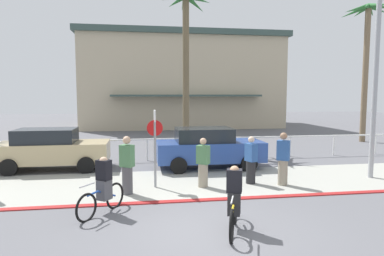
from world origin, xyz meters
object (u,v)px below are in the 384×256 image
Objects in this scene: cyclist_blue_0 at (103,187)px; cyclist_yellow_1 at (234,200)px; stop_sign_bike_lane at (155,137)px; pedestrian_0 at (127,167)px; car_blue_2 at (208,148)px; palm_tree_2 at (186,34)px; pedestrian_2 at (251,162)px; streetlight_curb at (381,60)px; palm_tree_3 at (367,40)px; car_tan_1 at (52,149)px; pedestrian_3 at (203,165)px; pedestrian_1 at (283,161)px.

cyclist_yellow_1 is (3.03, -1.59, 0.00)m from cyclist_blue_0.
pedestrian_0 is (-0.88, -0.64, -0.83)m from stop_sign_bike_lane.
stop_sign_bike_lane reaches higher than car_blue_2.
palm_tree_2 is at bearing 70.51° from cyclist_blue_0.
car_blue_2 is at bearing 108.92° from pedestrian_2.
palm_tree_2 is at bearing 125.79° from streetlight_curb.
car_tan_1 is at bearing -162.23° from palm_tree_3.
palm_tree_3 is at bearing 33.32° from pedestrian_0.
stop_sign_bike_lane is at bearing 57.05° from cyclist_blue_0.
pedestrian_3 is at bearing -32.45° from car_tan_1.
cyclist_yellow_1 is (5.62, -7.17, -0.18)m from car_tan_1.
palm_tree_3 is at bearing 28.92° from car_blue_2.
cyclist_blue_0 is 0.93× the size of pedestrian_3.
cyclist_yellow_1 is 4.16m from pedestrian_2.
palm_tree_2 is 7.58m from car_blue_2.
palm_tree_3 is 15.22m from pedestrian_2.
car_blue_2 is 6.21m from cyclist_blue_0.
cyclist_blue_0 is 0.85× the size of pedestrian_1.
car_tan_1 is at bearing 163.87° from streetlight_curb.
car_blue_2 is at bearing -5.89° from car_tan_1.
pedestrian_2 is at bearing -139.50° from palm_tree_3.
cyclist_yellow_1 is at bearing -113.83° from pedestrian_2.
car_tan_1 reaches higher than cyclist_yellow_1.
pedestrian_1 is (5.71, 1.86, 0.15)m from cyclist_blue_0.
pedestrian_2 is (1.12, -7.92, -5.62)m from palm_tree_2.
streetlight_curb is 5.02m from pedestrian_1.
cyclist_blue_0 is (2.59, -5.58, -0.18)m from car_tan_1.
pedestrian_2 is (-10.70, -9.14, -5.82)m from palm_tree_3.
stop_sign_bike_lane reaches higher than pedestrian_1.
stop_sign_bike_lane is at bearing 179.20° from streetlight_curb.
cyclist_yellow_1 is 0.96× the size of pedestrian_1.
cyclist_yellow_1 is at bearing -149.62° from streetlight_curb.
streetlight_curb reaches higher than cyclist_yellow_1.
stop_sign_bike_lane is 9.44m from palm_tree_2.
car_blue_2 is at bearing 52.47° from cyclist_blue_0.
pedestrian_0 is 1.00× the size of pedestrian_1.
palm_tree_2 is 5.21× the size of pedestrian_2.
cyclist_yellow_1 is at bearing -67.51° from stop_sign_bike_lane.
palm_tree_3 is 16.57m from pedestrian_3.
car_tan_1 is at bearing -143.58° from palm_tree_2.
palm_tree_3 is 2.01× the size of car_blue_2.
palm_tree_3 reaches higher than pedestrian_1.
palm_tree_3 reaches higher than stop_sign_bike_lane.
palm_tree_2 is 9.44m from car_tan_1.
stop_sign_bike_lane is 0.58× the size of car_blue_2.
pedestrian_1 reaches higher than cyclist_blue_0.
pedestrian_0 is at bearing -109.48° from palm_tree_2.
pedestrian_1 is at bearing -24.13° from car_tan_1.
streetlight_curb is 4.15× the size of pedestrian_0.
palm_tree_3 is 2.01× the size of car_tan_1.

